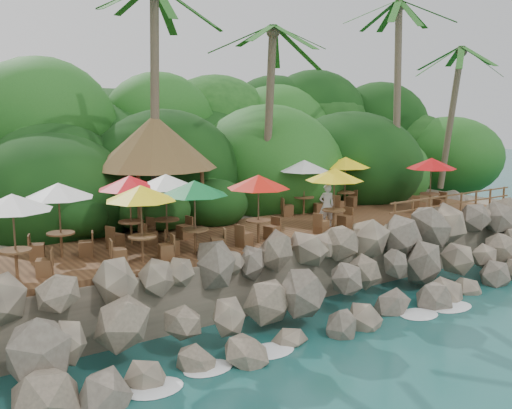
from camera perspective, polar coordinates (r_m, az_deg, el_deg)
ground at (r=20.49m, az=9.85°, el=-11.83°), size 140.00×140.00×0.00m
land_base at (r=33.02m, az=-9.97°, el=-1.55°), size 32.00×25.20×2.10m
jungle_hill at (r=40.03m, az=-14.47°, el=-1.24°), size 44.80×28.00×15.40m
seawall at (r=21.48m, az=6.16°, el=-7.45°), size 29.00×4.00×2.30m
terrace at (r=24.26m, az=0.00°, el=-2.79°), size 26.00×5.00×0.20m
jungle_foliage at (r=32.36m, az=-9.17°, el=-3.67°), size 44.00×16.00×12.00m
foam_line at (r=20.68m, az=9.25°, el=-11.52°), size 25.20×0.80×0.06m
palapa at (r=25.38m, az=-9.49°, el=5.84°), size 5.09×5.09×4.60m
dining_clusters at (r=22.90m, az=-2.15°, el=2.02°), size 20.98×5.53×2.52m
railing at (r=28.85m, az=18.08°, el=0.19°), size 8.30×0.10×1.00m
waiter at (r=25.15m, az=6.65°, el=-0.09°), size 0.76×0.62×1.79m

